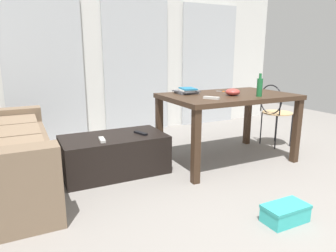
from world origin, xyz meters
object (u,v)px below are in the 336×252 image
Objects in this scene: bowl at (233,92)px; tv_remote_secondary at (141,133)px; wire_chair at (274,108)px; book_stack at (187,91)px; craft_table at (228,102)px; tv_remote_on_table at (211,98)px; coffee_table at (114,154)px; shoebox at (285,213)px; scissors at (222,91)px; tv_remote_primary at (102,140)px; bottle_near at (260,87)px.

bowl is 1.09m from tv_remote_secondary.
wire_chair is 2.85× the size of book_stack.
bowl is 0.55× the size of book_stack.
book_stack reaches higher than craft_table.
bowl reaches higher than tv_remote_on_table.
book_stack reaches higher than coffee_table.
tv_remote_on_table is 1.29m from shoebox.
scissors is (-0.81, 0.06, 0.26)m from wire_chair.
shoebox is (-1.33, -1.47, -0.45)m from wire_chair.
book_stack is (-0.36, 0.37, -0.01)m from bowl.
book_stack reaches higher than tv_remote_primary.
craft_table is 5.90× the size of bottle_near.
book_stack reaches higher than tv_remote_secondary.
shoebox is (0.58, -1.44, -0.34)m from tv_remote_secondary.
scissors is (0.47, -0.02, -0.03)m from book_stack.
tv_remote_secondary is (-0.62, -0.12, -0.40)m from book_stack.
bowl is 0.52m from book_stack.
bottle_near is at bearing -40.83° from tv_remote_on_table.
wire_chair is 4.68× the size of tv_remote_secondary.
scissors is at bearing -2.51° from book_stack.
tv_remote_secondary is (-1.90, -0.03, -0.11)m from wire_chair.
tv_remote_primary is at bearing -169.58° from book_stack.
shoebox is (-0.05, -1.08, -0.72)m from tv_remote_on_table.
coffee_table is 3.61× the size of book_stack.
scissors reaches higher than craft_table.
bowl is at bearing -102.12° from craft_table.
tv_remote_on_table is 0.93× the size of tv_remote_secondary.
tv_remote_on_table is at bearing -47.43° from tv_remote_secondary.
tv_remote_on_table reaches higher than tv_remote_primary.
coffee_table is 0.73× the size of craft_table.
tv_remote_primary is (-1.04, -0.19, -0.39)m from book_stack.
wire_chair is (2.18, -0.02, 0.32)m from coffee_table.
craft_table is 1.72× the size of wire_chair.
tv_remote_secondary is (-1.19, 0.43, -0.47)m from bottle_near.
wire_chair is at bearing 8.69° from tv_remote_primary.
coffee_table is at bearing 46.47° from tv_remote_primary.
bowl is at bearing 71.20° from shoebox.
tv_remote_primary is (-0.15, -0.13, 0.21)m from coffee_table.
shoebox is at bearing -108.47° from scissors.
bowl is (-0.92, -0.28, 0.30)m from wire_chair.
bottle_near reaches higher than bowl.
coffee_table is at bearing 119.60° from shoebox.
tv_remote_primary reaches higher than shoebox.
bowl is 0.97× the size of tv_remote_on_table.
scissors is 0.59× the size of tv_remote_primary.
tv_remote_secondary is at bearing 172.07° from craft_table.
coffee_table is 6.54× the size of tv_remote_primary.
bottle_near is 1.35m from tv_remote_secondary.
coffee_table is 1.43m from bowl.
wire_chair is at bearing 33.11° from bottle_near.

